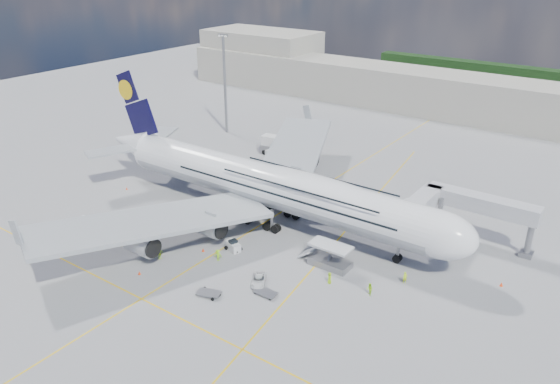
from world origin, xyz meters
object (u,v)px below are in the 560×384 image
Objects in this scene: crew_van at (330,278)px; cone_wing_left_outer at (317,159)px; cone_wing_right_inner at (203,250)px; airliner at (270,185)px; light_mast at (225,83)px; cone_wing_left_inner at (316,181)px; crew_nose at (405,278)px; dolly_row_b at (133,235)px; cone_tail at (127,188)px; crew_tug at (218,255)px; dolly_row_c at (151,234)px; cargo_loader at (329,258)px; baggage_tug at (233,246)px; jet_bridge at (457,206)px; crew_wing at (159,253)px; catering_truck_outer at (276,146)px; cone_nose at (501,284)px; dolly_back at (188,206)px; dolly_row_a at (85,223)px; service_van at (258,280)px; catering_truck_inner at (277,160)px; dolly_nose_far at (208,293)px; dolly_nose_near at (266,292)px; cone_wing_right_outer at (139,273)px; crew_loader at (369,289)px.

crew_van is 51.00m from cone_wing_left_outer.
cone_wing_left_outer reaches higher than cone_wing_right_inner.
light_mast is (-40.26, 35.00, 6.34)m from airliner.
cone_wing_left_inner is at bearing 90.37° from cone_wing_right_inner.
light_mast reaches higher than cone_wing_left_outer.
crew_nose is 3.18× the size of cone_wing_right_inner.
cone_tail is at bearing 152.85° from dolly_row_b.
crew_tug reaches higher than cone_wing_left_outer.
dolly_row_c is 37.54m from cone_wing_left_inner.
baggage_tug is at bearing -161.60° from cargo_loader.
light_mast is (-69.81, 24.06, 6.35)m from jet_bridge.
dolly_row_b is at bearing -96.58° from cone_wing_left_outer.
crew_wing is 27.15m from crew_van.
crew_wing is 3.32× the size of cone_wing_right_inner.
cone_wing_right_inner is at bearing -89.63° from cone_wing_left_inner.
jet_bridge is 31.06× the size of cone_wing_left_inner.
catering_truck_outer reaches higher than cone_nose.
dolly_row_c is at bearing -106.33° from cone_wing_left_inner.
crew_nose is at bearing -29.31° from dolly_back.
cargo_loader is 15.50× the size of cone_tail.
dolly_row_a is at bearing 143.57° from crew_nose.
crew_wing is at bearing -88.32° from dolly_back.
catering_truck_inner is at bearing 91.94° from service_van.
dolly_row_c is 23.84m from service_van.
cone_nose is (59.12, -25.79, -1.79)m from catering_truck_outer.
cone_nose is (38.38, 14.70, -0.51)m from baggage_tug.
dolly_nose_far is at bearing -141.34° from cone_nose.
dolly_nose_far is at bearing 104.17° from crew_van.
dolly_row_a is at bearing -164.42° from cone_wing_right_inner.
dolly_nose_near is 2.95m from service_van.
crew_van reaches higher than cone_wing_right_inner.
crew_nose is 37.92m from crew_wing.
crew_wing is 1.05× the size of crew_van.
dolly_nose_near is 57.55m from catering_truck_outer.
cone_nose is at bearing -21.92° from crew_nose.
cone_wing_right_inner is at bearing -66.76° from dolly_back.
dolly_back is 1.92× the size of crew_van.
cone_nose is (52.91, 19.15, -0.04)m from dolly_row_c.
catering_truck_outer is at bearing 66.46° from dolly_back.
dolly_row_b is 1.14× the size of baggage_tug.
cone_wing_right_outer is at bearing -16.61° from dolly_row_a.
cargo_loader is 14.87× the size of cone_wing_right_inner.
dolly_nose_far is 9.45m from crew_tug.
light_mast is 3.27× the size of catering_truck_outer.
catering_truck_inner is (9.75, 43.62, 0.54)m from dolly_row_a.
cone_nose is 1.03× the size of cone_wing_left_inner.
crew_nose is (14.81, 14.26, 0.53)m from dolly_nose_near.
dolly_nose_far is (-9.74, -16.77, -0.87)m from cargo_loader.
cone_wing_right_inner is at bearing -157.03° from cone_nose.
crew_loader is at bearing 9.02° from dolly_row_a.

